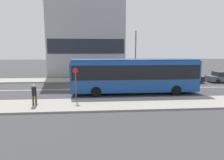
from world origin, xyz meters
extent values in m
plane|color=#3A3A3D|center=(0.00, 0.00, 0.00)|extent=(120.00, 120.00, 0.00)
cube|color=gray|center=(0.00, -6.25, 0.07)|extent=(44.00, 3.50, 0.13)
cube|color=gray|center=(0.00, 6.25, 0.07)|extent=(44.00, 3.50, 0.13)
cube|color=silver|center=(0.00, 0.00, 0.00)|extent=(41.80, 0.16, 0.01)
cube|color=#9EA3A8|center=(-0.27, 12.53, 8.50)|extent=(12.02, 6.06, 17.01)
cube|color=#1E232D|center=(-0.27, 9.47, 4.68)|extent=(11.54, 0.08, 2.20)
cube|color=#194793|center=(4.86, -2.39, 1.76)|extent=(12.01, 2.50, 2.90)
cube|color=black|center=(4.86, -2.39, 2.20)|extent=(11.77, 2.53, 1.33)
cube|color=#194793|center=(4.86, -2.39, 3.28)|extent=(11.83, 2.30, 0.14)
cube|color=black|center=(-1.16, -2.39, 2.02)|extent=(0.05, 2.20, 1.74)
cube|color=yellow|center=(-1.16, -2.39, 3.00)|extent=(0.04, 1.75, 0.32)
cylinder|color=black|center=(1.14, -3.53, 0.48)|extent=(0.96, 0.28, 0.96)
cylinder|color=black|center=(1.14, -1.25, 0.48)|extent=(0.96, 0.28, 0.96)
cylinder|color=black|center=(8.59, -3.53, 0.48)|extent=(0.96, 0.28, 0.96)
cylinder|color=black|center=(8.59, -1.25, 0.48)|extent=(0.96, 0.28, 0.96)
cube|color=black|center=(12.64, 3.32, 0.49)|extent=(4.31, 1.76, 0.68)
cube|color=#21262B|center=(12.51, 3.32, 1.07)|extent=(2.37, 1.55, 0.49)
cylinder|color=black|center=(13.98, 2.53, 0.30)|extent=(0.60, 0.18, 0.60)
cylinder|color=black|center=(13.98, 4.11, 0.30)|extent=(0.60, 0.18, 0.60)
cylinder|color=black|center=(11.30, 2.53, 0.30)|extent=(0.60, 0.18, 0.60)
cylinder|color=black|center=(11.30, 4.11, 0.30)|extent=(0.60, 0.18, 0.60)
cube|color=#21262B|center=(17.79, 3.25, 1.10)|extent=(2.53, 1.55, 0.55)
cylinder|color=black|center=(16.51, 2.46, 0.30)|extent=(0.60, 0.18, 0.60)
cylinder|color=black|center=(16.51, 4.04, 0.30)|extent=(0.60, 0.18, 0.60)
cylinder|color=#4C4233|center=(-3.38, -6.25, 0.50)|extent=(0.15, 0.15, 0.74)
cylinder|color=#4C4233|center=(-3.57, -6.33, 0.50)|extent=(0.15, 0.15, 0.74)
cylinder|color=black|center=(-3.47, -6.29, 1.19)|extent=(0.34, 0.34, 0.64)
sphere|color=beige|center=(-3.47, -6.29, 1.62)|extent=(0.21, 0.21, 0.21)
cylinder|color=#4C4C51|center=(-0.52, -4.97, 1.49)|extent=(0.09, 0.09, 2.72)
cylinder|color=red|center=(-0.52, -5.03, 2.58)|extent=(0.44, 0.03, 0.44)
cylinder|color=#4C4C51|center=(6.54, 5.65, 3.32)|extent=(0.14, 0.14, 6.38)
sphere|color=silver|center=(6.54, 5.65, 6.62)|extent=(0.36, 0.36, 0.36)
camera|label=1|loc=(1.13, -21.24, 4.36)|focal=32.00mm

